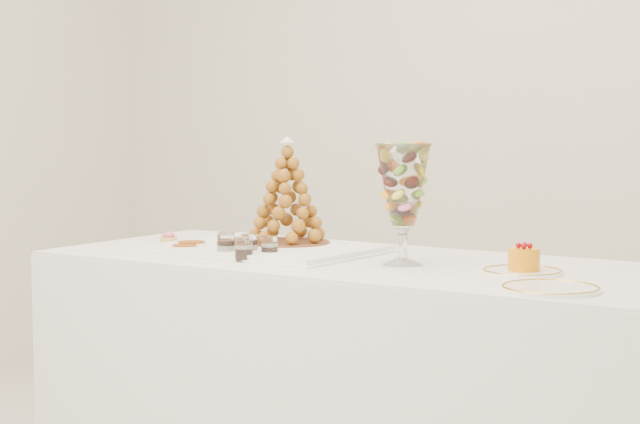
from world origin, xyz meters
The scene contains 15 objects.
buffet_table centered at (0.15, 0.34, 0.39)m, with size 2.05×0.85×0.78m.
lace_tray centered at (-0.20, 0.35, 0.79)m, with size 0.66×0.50×0.02m, color white.
macaron_vase centered at (0.31, 0.30, 1.01)m, with size 0.16×0.16×0.36m.
cake_plate centered at (0.68, 0.31, 0.78)m, with size 0.23×0.23×0.01m, color white.
spare_plate centered at (0.85, 0.07, 0.78)m, with size 0.25×0.25×0.01m, color white.
pink_tart centered at (-0.67, 0.39, 0.79)m, with size 0.06×0.06×0.04m.
verrine_a centered at (-0.28, 0.22, 0.81)m, with size 0.05×0.05×0.07m, color white.
verrine_b centered at (-0.19, 0.21, 0.81)m, with size 0.05×0.05×0.07m, color white.
verrine_c centered at (-0.10, 0.20, 0.81)m, with size 0.05×0.05×0.07m, color white.
verrine_d centered at (-0.23, 0.15, 0.81)m, with size 0.05×0.05×0.07m, color white.
verrine_e centered at (-0.13, 0.11, 0.81)m, with size 0.05×0.05×0.07m, color white.
ramekin_back centered at (-0.42, 0.21, 0.79)m, with size 0.10×0.10×0.03m, color white.
ramekin_front centered at (-0.40, 0.15, 0.79)m, with size 0.09×0.09×0.03m, color white.
croquembouche centered at (-0.19, 0.43, 0.97)m, with size 0.28×0.28×0.35m.
mousse_cake centered at (0.68, 0.31, 0.82)m, with size 0.09×0.09×0.08m.
Camera 1 is at (1.76, -2.50, 1.21)m, focal length 60.00 mm.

